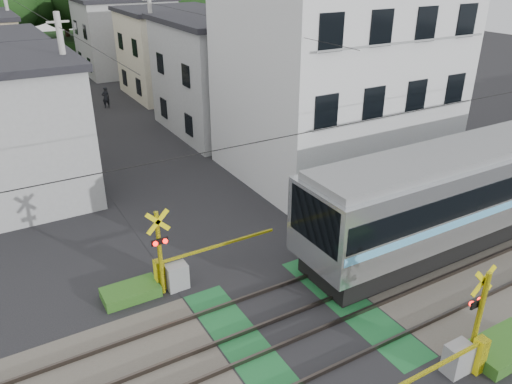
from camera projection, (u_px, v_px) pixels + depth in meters
ground at (301, 325)px, 15.00m from camera, size 120.00×120.00×0.00m
track_bed at (301, 324)px, 14.98m from camera, size 120.00×120.00×0.14m
crossing_signal_near at (463, 351)px, 13.01m from camera, size 4.74×0.65×3.09m
crossing_signal_far at (173, 270)px, 16.38m from camera, size 4.74×0.65×3.09m
apartment_block at (337, 78)px, 24.26m from camera, size 10.20×8.36×9.30m
houses_row at (89, 66)px, 33.96m from camera, size 22.07×31.35×6.80m
tree_hill at (30, 0)px, 50.41m from camera, size 40.00×13.04×11.69m
catenary at (457, 172)px, 16.15m from camera, size 60.00×5.04×7.00m
utility_poles at (76, 62)px, 30.74m from camera, size 7.90×42.00×8.00m
pedestrian at (106, 97)px, 35.97m from camera, size 0.61×0.45×1.53m
weed_patches at (349, 303)px, 15.65m from camera, size 10.25×8.80×0.40m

